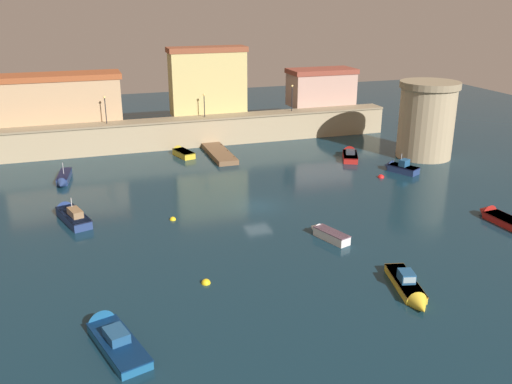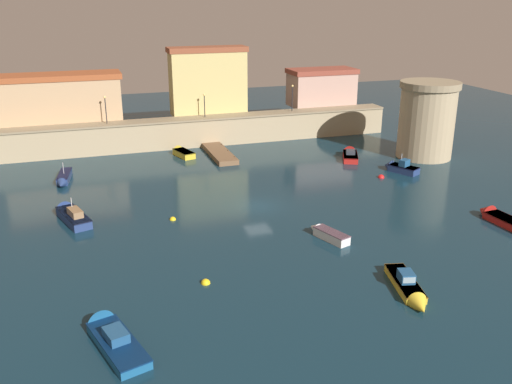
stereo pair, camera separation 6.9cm
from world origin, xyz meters
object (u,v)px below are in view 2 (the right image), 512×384
quay_lamp_2 (292,94)px  moored_boat_6 (350,154)px  mooring_buoy_1 (381,178)px  quay_lamp_1 (204,101)px  moored_boat_3 (71,214)px  moored_boat_1 (64,178)px  fortress_tower (427,119)px  moored_boat_7 (410,289)px  moored_boat_2 (327,233)px  moored_boat_5 (399,167)px  mooring_buoy_2 (206,283)px  moored_boat_0 (111,334)px  quay_lamp_0 (105,105)px  mooring_buoy_0 (173,220)px  moored_boat_8 (500,218)px  moored_boat_4 (182,152)px

quay_lamp_2 → moored_boat_6: 13.93m
mooring_buoy_1 → moored_boat_6: bearing=87.2°
quay_lamp_1 → moored_boat_3: (-18.13, -22.50, -5.50)m
moored_boat_1 → mooring_buoy_1: bearing=81.4°
fortress_tower → moored_boat_7: bearing=-125.5°
fortress_tower → moored_boat_3: size_ratio=1.39×
moored_boat_2 → quay_lamp_2: bearing=-35.4°
quay_lamp_2 → moored_boat_5: 21.03m
moored_boat_5 → quay_lamp_2: bearing=-10.5°
moored_boat_5 → mooring_buoy_2: size_ratio=6.67×
moored_boat_2 → moored_boat_6: bearing=-50.3°
moored_boat_0 → moored_boat_1: size_ratio=1.24×
quay_lamp_0 → moored_boat_6: (28.91, -12.21, -5.80)m
moored_boat_2 → mooring_buoy_2: size_ratio=6.59×
mooring_buoy_1 → quay_lamp_1: bearing=126.9°
moored_boat_2 → mooring_buoy_0: size_ratio=7.59×
moored_boat_8 → mooring_buoy_1: moored_boat_8 is taller
mooring_buoy_1 → mooring_buoy_2: size_ratio=1.08×
moored_boat_1 → fortress_tower: bearing=92.2°
moored_boat_4 → moored_boat_5: 27.33m
moored_boat_7 → quay_lamp_2: bearing=-177.5°
quay_lamp_0 → mooring_buoy_0: bearing=-81.6°
moored_boat_7 → mooring_buoy_0: moored_boat_7 is taller
moored_boat_5 → mooring_buoy_1: size_ratio=6.17×
moored_boat_0 → moored_boat_2: 20.94m
moored_boat_2 → mooring_buoy_2: moored_boat_2 is taller
mooring_buoy_1 → mooring_buoy_2: 30.25m
moored_boat_8 → mooring_buoy_0: 30.05m
moored_boat_6 → moored_boat_8: size_ratio=0.92×
moored_boat_1 → moored_boat_8: (37.95, -24.47, -0.08)m
moored_boat_8 → mooring_buoy_1: 15.22m
quay_lamp_2 → mooring_buoy_1: (2.76, -20.66, -6.33)m
quay_lamp_2 → moored_boat_3: size_ratio=0.54×
quay_lamp_1 → moored_boat_6: quay_lamp_1 is taller
quay_lamp_0 → mooring_buoy_1: size_ratio=4.88×
fortress_tower → mooring_buoy_1: 12.23m
quay_lamp_2 → moored_boat_1: bearing=-160.8°
quay_lamp_1 → moored_boat_7: 44.72m
moored_boat_1 → mooring_buoy_0: 17.54m
fortress_tower → moored_boat_1: size_ratio=1.63×
quay_lamp_0 → moored_boat_0: size_ratio=0.49×
fortress_tower → moored_boat_1: 44.18m
quay_lamp_1 → moored_boat_5: size_ratio=0.71×
moored_boat_6 → mooring_buoy_0: bearing=142.9°
moored_boat_2 → moored_boat_3: (-20.74, 11.33, 0.07)m
quay_lamp_0 → moored_boat_3: bearing=-102.9°
fortress_tower → moored_boat_1: (-43.79, 3.80, -4.43)m
quay_lamp_0 → moored_boat_5: bearing=-31.4°
moored_boat_3 → quay_lamp_1: bearing=-56.1°
quay_lamp_1 → mooring_buoy_2: (-9.07, -38.27, -6.00)m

